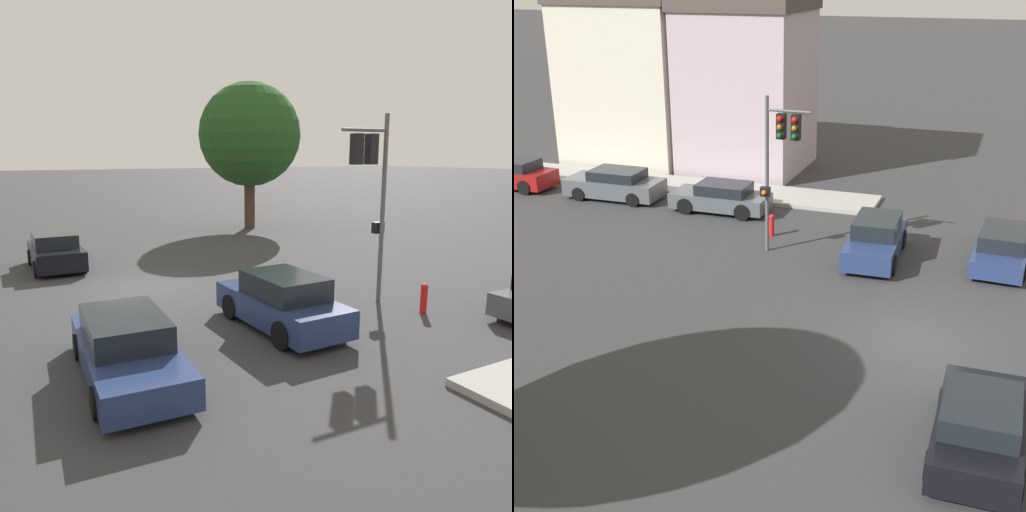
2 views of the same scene
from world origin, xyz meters
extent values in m
plane|color=#333335|center=(0.00, 0.00, 0.00)|extent=(300.00, 300.00, 0.00)
cube|color=#B29EA8|center=(16.65, 11.55, 4.05)|extent=(6.07, 5.94, 8.10)
cube|color=beige|center=(16.66, 18.15, 4.17)|extent=(6.10, 6.67, 8.35)
cylinder|color=#515456|center=(5.36, 6.48, 2.93)|extent=(0.14, 0.14, 5.87)
cylinder|color=#515456|center=(5.33, 5.66, 5.37)|extent=(0.15, 1.65, 0.10)
cube|color=black|center=(5.34, 5.93, 4.82)|extent=(0.31, 0.31, 0.90)
sphere|color=red|center=(5.15, 5.94, 5.12)|extent=(0.20, 0.20, 0.20)
sphere|color=#99660F|center=(5.15, 5.94, 4.82)|extent=(0.20, 0.20, 0.20)
sphere|color=#0F511E|center=(5.15, 5.94, 4.52)|extent=(0.20, 0.20, 0.20)
cube|color=black|center=(5.33, 5.38, 4.82)|extent=(0.31, 0.31, 0.90)
sphere|color=red|center=(5.14, 5.39, 5.12)|extent=(0.20, 0.20, 0.20)
sphere|color=#99660F|center=(5.14, 5.39, 4.82)|extent=(0.20, 0.20, 0.20)
sphere|color=#0F511E|center=(5.14, 5.39, 4.52)|extent=(0.20, 0.20, 0.20)
cube|color=black|center=(5.18, 6.48, 2.39)|extent=(0.23, 0.36, 0.35)
sphere|color=orange|center=(5.04, 6.49, 2.39)|extent=(0.18, 0.18, 0.18)
cube|color=black|center=(-4.70, -2.01, 0.57)|extent=(4.07, 1.88, 0.77)
cube|color=black|center=(-4.86, -2.01, 1.21)|extent=(2.12, 1.65, 0.51)
cylinder|color=black|center=(-3.44, -1.12, 0.33)|extent=(0.66, 0.22, 0.66)
cylinder|color=black|center=(-3.44, -2.88, 0.33)|extent=(0.66, 0.22, 0.66)
cylinder|color=black|center=(-5.96, -1.13, 0.33)|extent=(0.66, 0.22, 0.66)
cylinder|color=black|center=(-5.96, -2.89, 0.33)|extent=(0.66, 0.22, 0.66)
cube|color=navy|center=(5.95, 2.44, 0.56)|extent=(4.40, 1.93, 0.73)
cube|color=black|center=(6.12, 2.44, 1.23)|extent=(2.31, 1.64, 0.61)
cylinder|color=black|center=(4.63, 1.56, 0.36)|extent=(0.73, 0.24, 0.72)
cylinder|color=black|center=(4.57, 3.23, 0.36)|extent=(0.73, 0.24, 0.72)
cylinder|color=black|center=(7.32, 1.65, 0.36)|extent=(0.73, 0.24, 0.72)
cylinder|color=black|center=(7.26, 3.32, 0.36)|extent=(0.73, 0.24, 0.72)
cube|color=navy|center=(7.07, -2.03, 0.48)|extent=(4.81, 2.04, 0.62)
cube|color=black|center=(6.88, -2.02, 1.07)|extent=(2.54, 1.71, 0.56)
cylinder|color=black|center=(8.58, -1.26, 0.30)|extent=(0.61, 0.25, 0.60)
cylinder|color=black|center=(5.65, -1.11, 0.30)|extent=(0.61, 0.25, 0.60)
cylinder|color=black|center=(5.56, -2.79, 0.30)|extent=(0.61, 0.25, 0.60)
cube|color=#4C5156|center=(9.15, 10.00, 0.52)|extent=(1.80, 4.32, 0.65)
cube|color=black|center=(9.15, 9.83, 1.08)|extent=(1.57, 2.25, 0.47)
cylinder|color=black|center=(8.31, 11.33, 0.36)|extent=(0.22, 0.72, 0.72)
cylinder|color=black|center=(9.98, 11.34, 0.36)|extent=(0.22, 0.72, 0.72)
cylinder|color=black|center=(8.32, 8.66, 0.36)|extent=(0.22, 0.72, 0.72)
cylinder|color=black|center=(9.99, 8.66, 0.36)|extent=(0.22, 0.72, 0.72)
cube|color=#4C5156|center=(9.33, 15.43, 0.56)|extent=(1.94, 4.55, 0.77)
cube|color=black|center=(9.33, 15.25, 1.17)|extent=(1.68, 2.38, 0.46)
cylinder|color=black|center=(8.43, 16.82, 0.32)|extent=(0.23, 0.64, 0.64)
cylinder|color=black|center=(10.19, 16.85, 0.32)|extent=(0.23, 0.64, 0.64)
cylinder|color=black|center=(8.47, 14.02, 0.32)|extent=(0.23, 0.64, 0.64)
cylinder|color=black|center=(10.23, 14.05, 0.32)|extent=(0.23, 0.64, 0.64)
cube|color=maroon|center=(9.27, 21.06, 0.57)|extent=(1.89, 4.19, 0.75)
cube|color=black|center=(9.27, 20.89, 1.19)|extent=(1.61, 2.20, 0.49)
cylinder|color=black|center=(8.41, 19.81, 0.36)|extent=(0.25, 0.72, 0.71)
cylinder|color=black|center=(10.04, 19.75, 0.36)|extent=(0.25, 0.72, 0.71)
cylinder|color=red|center=(6.91, 6.83, 0.38)|extent=(0.20, 0.20, 0.75)
sphere|color=red|center=(6.91, 6.83, 0.81)|extent=(0.22, 0.22, 0.22)
camera|label=1|loc=(17.09, -4.37, 4.66)|focal=35.00mm
camera|label=2|loc=(-18.56, -1.97, 9.99)|focal=50.00mm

